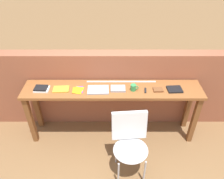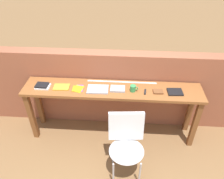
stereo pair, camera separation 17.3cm
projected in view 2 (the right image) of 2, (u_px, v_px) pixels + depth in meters
The scene contains 14 objects.
ground_plane at pixel (111, 147), 3.31m from camera, with size 40.00×40.00×0.00m, color brown.
brick_wall_back at pixel (114, 89), 3.45m from camera, with size 6.00×0.20×1.26m, color #935138.
sideboard at pixel (112, 96), 3.11m from camera, with size 2.50×0.44×0.88m.
chair_white_moulded at pixel (126, 142), 2.71m from camera, with size 0.48×0.49×0.89m.
book_stack_leftmost at pixel (42, 86), 3.04m from camera, with size 0.20×0.15×0.05m.
magazine_cycling at pixel (61, 87), 3.04m from camera, with size 0.22×0.15×0.02m, color gold.
pamphlet_pile_colourful at pixel (78, 89), 3.02m from camera, with size 0.16×0.19×0.01m.
book_open_centre at pixel (98, 89), 3.00m from camera, with size 0.29×0.20×0.02m, color #9E9EA3.
book_grey_hardcover at pixel (118, 89), 3.00m from camera, with size 0.20×0.15×0.03m, color #9E9EA3.
mug at pixel (133, 88), 2.95m from camera, with size 0.11×0.08×0.09m.
multitool_folded at pixel (145, 92), 2.95m from camera, with size 0.02×0.11×0.02m, color black.
leather_journal_brown at pixel (158, 92), 2.95m from camera, with size 0.13×0.10×0.02m, color brown.
book_repair_rightmost at pixel (175, 92), 2.95m from camera, with size 0.20×0.16×0.02m, color black.
ruler_metal_back_edge at pixel (122, 82), 3.16m from camera, with size 1.00×0.03×0.00m, color silver.
Camera 2 is at (0.17, -2.14, 2.66)m, focal length 35.00 mm.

